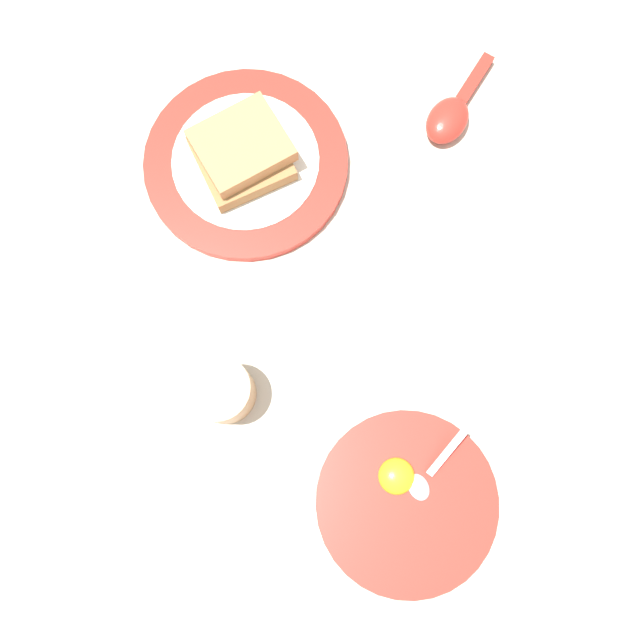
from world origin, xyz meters
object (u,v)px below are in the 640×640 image
Objects in this scene: soup_spoon at (451,114)px; toast_plate at (246,163)px; drinking_cup at (222,391)px; toast_sandwich at (242,152)px; egg_bowl at (405,501)px.

toast_plate is at bearing 78.56° from soup_spoon.
drinking_cup is at bearing 116.75° from soup_spoon.
soup_spoon is at bearing -101.44° from toast_plate.
toast_sandwich is 0.26m from drinking_cup.
egg_bowl reaches higher than toast_sandwich.
egg_bowl reaches higher than soup_spoon.
toast_sandwich is at bearing -28.08° from drinking_cup.
toast_plate is 0.26m from drinking_cup.
egg_bowl is at bearing 145.98° from soup_spoon.
drinking_cup reaches higher than soup_spoon.
toast_sandwich is (0.40, -0.00, 0.01)m from egg_bowl.
egg_bowl is 0.40m from toast_sandwich.
egg_bowl is 0.21m from drinking_cup.
soup_spoon is (-0.05, -0.24, -0.02)m from toast_sandwich.
toast_plate is 3.60× the size of drinking_cup.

